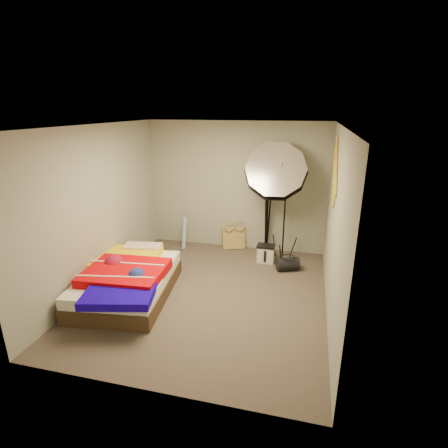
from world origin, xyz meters
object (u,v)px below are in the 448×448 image
(camera_case, at_px, (266,254))
(bed, at_px, (127,280))
(duffel_bag, at_px, (288,264))
(tote_bag, at_px, (234,238))
(wrapping_roll, at_px, (184,233))
(camera_tripod, at_px, (267,217))
(photo_umbrella, at_px, (276,173))

(camera_case, relative_size, bed, 0.15)
(duffel_bag, bearing_deg, tote_bag, 123.98)
(duffel_bag, bearing_deg, wrapping_roll, 143.94)
(camera_case, relative_size, duffel_bag, 0.79)
(camera_case, height_order, camera_tripod, camera_tripod)
(tote_bag, relative_size, bed, 0.22)
(camera_tripod, bearing_deg, duffel_bag, -56.50)
(wrapping_roll, bearing_deg, photo_umbrella, -4.57)
(camera_case, xyz_separation_m, camera_tripod, (-0.06, 0.46, 0.57))
(duffel_bag, bearing_deg, bed, -169.53)
(tote_bag, xyz_separation_m, wrapping_roll, (-0.96, -0.24, 0.10))
(tote_bag, xyz_separation_m, photo_umbrella, (0.82, -0.39, 1.43))
(wrapping_roll, height_order, photo_umbrella, photo_umbrella)
(tote_bag, bearing_deg, bed, -139.15)
(wrapping_roll, bearing_deg, bed, -95.43)
(camera_case, bearing_deg, photo_umbrella, 50.94)
(tote_bag, distance_m, photo_umbrella, 1.70)
(bed, height_order, camera_tripod, camera_tripod)
(tote_bag, bearing_deg, wrapping_roll, 172.40)
(photo_umbrella, bearing_deg, wrapping_roll, 175.43)
(wrapping_roll, xyz_separation_m, camera_case, (1.68, -0.27, -0.17))
(photo_umbrella, bearing_deg, camera_case, -129.47)
(tote_bag, height_order, wrapping_roll, wrapping_roll)
(duffel_bag, xyz_separation_m, camera_tripod, (-0.48, 0.72, 0.61))
(wrapping_roll, height_order, camera_case, wrapping_roll)
(duffel_bag, distance_m, bed, 2.72)
(wrapping_roll, bearing_deg, duffel_bag, -14.08)
(camera_case, height_order, bed, bed)
(camera_case, height_order, photo_umbrella, photo_umbrella)
(bed, bearing_deg, duffel_bag, 32.45)
(duffel_bag, xyz_separation_m, photo_umbrella, (-0.32, 0.38, 1.54))
(wrapping_roll, height_order, camera_tripod, camera_tripod)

